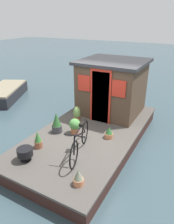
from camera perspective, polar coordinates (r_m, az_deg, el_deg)
name	(u,v)px	position (r m, az deg, el deg)	size (l,w,h in m)	color
ground_plane	(90,142)	(6.82, 0.82, -8.22)	(60.00, 60.00, 0.00)	#384C54
houseboat_deck	(90,136)	(6.70, 0.83, -6.60)	(5.52, 2.79, 0.45)	#4C4742
houseboat_cabin	(112,87)	(7.59, 6.81, 6.80)	(2.10, 2.21, 1.90)	#4C3828
bicycle	(80,141)	(5.34, -1.93, -7.85)	(1.70, 0.63, 0.80)	black
potted_plant_fern	(57,123)	(6.41, -8.23, -3.00)	(0.30, 0.30, 0.64)	#38383D
potted_plant_thyme	(38,140)	(5.80, -13.13, -7.42)	(0.21, 0.21, 0.48)	#935138
potted_plant_succulent	(109,133)	(6.14, 5.97, -5.63)	(0.24, 0.24, 0.35)	#C6754C
potted_plant_lavender	(77,115)	(6.89, -2.77, -0.84)	(0.24, 0.24, 0.59)	#935138
potted_plant_geranium	(75,126)	(6.32, -3.33, -3.69)	(0.34, 0.34, 0.47)	#B2603D
potted_plant_ivy	(78,178)	(4.57, -2.33, -17.37)	(0.22, 0.22, 0.37)	#C6754C
charcoal_grill	(25,152)	(5.41, -16.48, -10.46)	(0.39, 0.39, 0.33)	black
dinghy_boat	(5,93)	(11.07, -21.27, 4.81)	(3.13, 2.43, 0.58)	#232328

